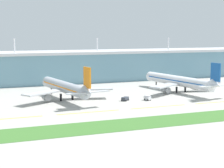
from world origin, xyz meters
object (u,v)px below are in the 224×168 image
at_px(airliner_near_middle, 65,87).
at_px(airliner_far_middle, 179,81).
at_px(pushback_tug, 125,99).
at_px(baggage_cart, 148,98).

xyz_separation_m(airliner_near_middle, airliner_far_middle, (67.46, 0.91, 0.01)).
distance_m(airliner_near_middle, airliner_far_middle, 67.47).
height_order(airliner_far_middle, pushback_tug, airliner_far_middle).
distance_m(pushback_tug, baggage_cart, 11.51).
bearing_deg(airliner_far_middle, airliner_near_middle, -179.22).
bearing_deg(pushback_tug, baggage_cart, -16.01).
distance_m(airliner_far_middle, pushback_tug, 42.63).
bearing_deg(baggage_cart, airliner_near_middle, 157.18).
bearing_deg(airliner_far_middle, pushback_tug, -160.68).
distance_m(airliner_far_middle, baggage_cart, 33.96).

